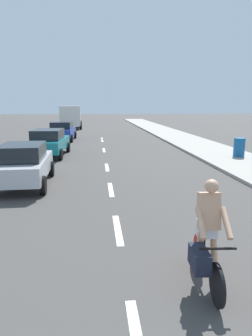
{
  "coord_description": "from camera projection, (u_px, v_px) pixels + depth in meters",
  "views": [
    {
      "loc": [
        -0.47,
        1.38,
        2.97
      ],
      "look_at": [
        0.4,
        10.13,
        1.1
      ],
      "focal_mm": 31.98,
      "sensor_mm": 36.0,
      "label": 1
    }
  ],
  "objects": [
    {
      "name": "delivery_truck",
      "position": [
        71.0,
        116.0,
        37.53
      ],
      "size": [
        2.89,
        6.34,
        2.8
      ],
      "rotation": [
        0.0,
        0.0,
        0.04
      ],
      "color": "beige",
      "rests_on": "ground"
    },
    {
      "name": "parked_car_teal",
      "position": [
        49.0,
        142.0,
        17.42
      ],
      "size": [
        2.14,
        4.32,
        1.57
      ],
      "rotation": [
        0.0,
        0.0,
        -0.05
      ],
      "color": "#14727A",
      "rests_on": "ground"
    },
    {
      "name": "lane_stripe_6",
      "position": [
        102.0,
        141.0,
        25.1
      ],
      "size": [
        0.16,
        1.8,
        0.01
      ],
      "primitive_type": "cube",
      "color": "white",
      "rests_on": "ground"
    },
    {
      "name": "parked_car_silver",
      "position": [
        24.0,
        163.0,
        11.05
      ],
      "size": [
        1.97,
        4.03,
        1.57
      ],
      "rotation": [
        0.0,
        0.0,
        0.04
      ],
      "color": "#B7BABF",
      "rests_on": "ground"
    },
    {
      "name": "lane_stripe_5",
      "position": [
        104.0,
        150.0,
        19.83
      ],
      "size": [
        0.16,
        1.8,
        0.01
      ],
      "primitive_type": "cube",
      "color": "white",
      "rests_on": "ground"
    },
    {
      "name": "cyclist",
      "position": [
        206.0,
        239.0,
        4.84
      ],
      "size": [
        0.63,
        1.71,
        1.82
      ],
      "rotation": [
        0.0,
        0.0,
        3.06
      ],
      "color": "black",
      "rests_on": "ground"
    },
    {
      "name": "sidewalk_strip",
      "position": [
        200.0,
        146.0,
        21.38
      ],
      "size": [
        3.6,
        80.0,
        0.14
      ],
      "primitive_type": "cube",
      "color": "#9E998E",
      "rests_on": "ground"
    },
    {
      "name": "lane_stripe_2",
      "position": [
        118.0,
        229.0,
        7.26
      ],
      "size": [
        0.16,
        1.8,
        0.01
      ],
      "primitive_type": "cube",
      "color": "white",
      "rests_on": "ground"
    },
    {
      "name": "lane_stripe_3",
      "position": [
        111.0,
        189.0,
        10.67
      ],
      "size": [
        0.16,
        1.8,
        0.01
      ],
      "primitive_type": "cube",
      "color": "white",
      "rests_on": "ground"
    },
    {
      "name": "lane_stripe_4",
      "position": [
        107.0,
        167.0,
        14.42
      ],
      "size": [
        0.16,
        1.8,
        0.01
      ],
      "primitive_type": "cube",
      "color": "white",
      "rests_on": "ground"
    },
    {
      "name": "parked_car_blue",
      "position": [
        62.0,
        130.0,
        25.15
      ],
      "size": [
        2.12,
        4.42,
        1.57
      ],
      "rotation": [
        0.0,
        0.0,
        -0.03
      ],
      "color": "#1E389E",
      "rests_on": "ground"
    },
    {
      "name": "trash_bin_far",
      "position": [
        239.0,
        147.0,
        16.49
      ],
      "size": [
        0.6,
        0.6,
        1.03
      ],
      "primitive_type": "cylinder",
      "color": "#14518C",
      "rests_on": "sidewalk_strip"
    },
    {
      "name": "ground_plane",
      "position": [
        104.0,
        153.0,
        18.78
      ],
      "size": [
        160.0,
        160.0,
        0.0
      ],
      "primitive_type": "plane",
      "color": "#423F3D"
    },
    {
      "name": "lane_stripe_7",
      "position": [
        102.0,
        139.0,
        26.48
      ],
      "size": [
        0.16,
        1.8,
        0.01
      ],
      "primitive_type": "cube",
      "color": "white",
      "rests_on": "ground"
    }
  ]
}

